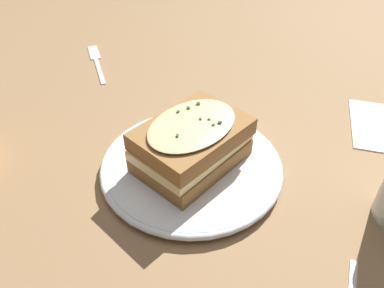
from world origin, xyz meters
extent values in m
plane|color=olive|center=(0.00, 0.00, 0.00)|extent=(2.40, 2.40, 0.00)
cylinder|color=white|center=(0.00, 0.01, 0.01)|extent=(0.25, 0.25, 0.02)
torus|color=white|center=(0.00, 0.01, 0.01)|extent=(0.26, 0.26, 0.01)
cube|color=olive|center=(0.00, 0.01, 0.03)|extent=(0.18, 0.17, 0.03)
cube|color=#EFDB93|center=(0.00, 0.01, 0.05)|extent=(0.18, 0.16, 0.01)
cube|color=olive|center=(0.00, 0.01, 0.07)|extent=(0.18, 0.17, 0.03)
ellipsoid|color=beige|center=(0.00, 0.01, 0.09)|extent=(0.17, 0.15, 0.01)
cube|color=#2D6028|center=(0.01, 0.00, 0.09)|extent=(0.01, 0.00, 0.00)
cube|color=#2D6028|center=(0.01, -0.01, 0.09)|extent=(0.00, 0.00, 0.00)
cube|color=#2D6028|center=(0.01, -0.03, 0.09)|extent=(0.01, 0.01, 0.00)
cube|color=#2D6028|center=(0.04, 0.01, 0.09)|extent=(0.01, 0.01, 0.00)
cube|color=#2D6028|center=(0.02, 0.03, 0.09)|extent=(0.00, 0.01, 0.00)
cube|color=#2D6028|center=(0.03, 0.02, 0.09)|extent=(0.01, 0.01, 0.00)
cube|color=#2D6028|center=(-0.03, 0.02, 0.09)|extent=(0.01, 0.00, 0.00)
cube|color=#2D6028|center=(0.00, -0.02, 0.09)|extent=(0.00, 0.00, 0.00)
cube|color=silver|center=(0.25, 0.26, 0.00)|extent=(0.10, 0.07, 0.00)
cube|color=silver|center=(0.32, 0.31, 0.00)|extent=(0.07, 0.05, 0.00)
cube|color=#333335|center=(0.33, 0.32, 0.00)|extent=(0.04, 0.02, 0.00)
cube|color=#333335|center=(0.33, 0.31, 0.00)|extent=(0.04, 0.02, 0.00)
cube|color=#333335|center=(0.33, 0.31, 0.00)|extent=(0.04, 0.02, 0.00)
camera|label=1|loc=(-0.39, -0.08, 0.38)|focal=35.00mm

